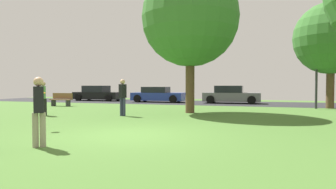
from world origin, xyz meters
The scene contains 13 objects.
ground_plane centered at (0.00, 0.00, 0.00)m, with size 44.00×44.00×0.00m, color #47702D.
road_strip centered at (0.00, 16.00, 0.00)m, with size 44.00×6.40×0.01m, color #28282B.
maple_tree_near centered at (7.74, 12.73, 4.36)m, with size 4.48×4.48×6.62m.
birch_tree_lone centered at (0.08, 7.24, 4.93)m, with size 5.06×5.06×7.48m.
person_thrower centered at (-1.31, -2.18, 0.91)m, with size 0.37×0.39×1.65m.
person_catcher centered at (-6.30, 3.78, 0.90)m, with size 0.37×0.39×1.63m.
person_bystander centered at (-2.58, 4.73, 0.96)m, with size 0.30×0.36×1.73m.
frisbee_disc centered at (-3.19, 0.06, 1.22)m, with size 0.35×0.35×0.07m.
parked_car_black centered at (-10.93, 16.37, 0.63)m, with size 4.48×2.02×1.40m.
parked_car_blue centered at (-4.79, 15.84, 0.60)m, with size 4.49×1.93×1.30m.
parked_car_grey centered at (1.34, 16.10, 0.64)m, with size 4.45×2.01×1.41m.
park_bench centered at (-9.57, 9.34, 0.46)m, with size 1.60×0.45×0.90m.
street_lamp_post centered at (6.87, 12.20, 2.25)m, with size 0.14×0.14×4.50m, color #2D2D33.
Camera 1 is at (3.65, -7.80, 1.46)m, focal length 31.45 mm.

